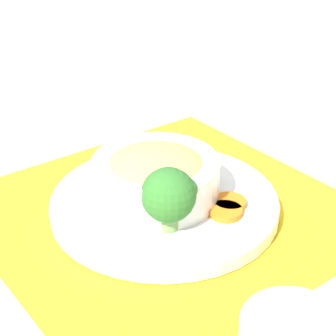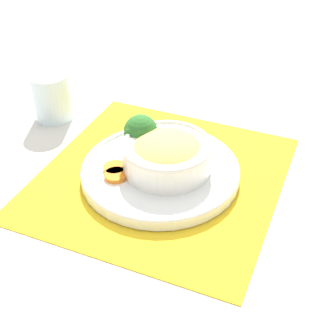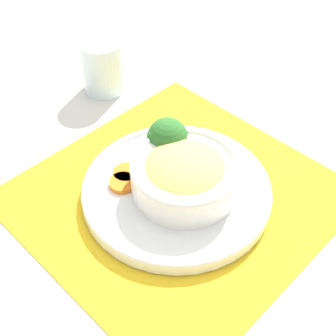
# 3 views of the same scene
# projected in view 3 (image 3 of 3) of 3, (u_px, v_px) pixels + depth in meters

# --- Properties ---
(ground_plane) EXTENTS (4.00, 4.00, 0.00)m
(ground_plane) POSITION_uv_depth(u_px,v_px,m) (176.00, 197.00, 0.69)
(ground_plane) COLOR beige
(placemat) EXTENTS (0.43, 0.42, 0.00)m
(placemat) POSITION_uv_depth(u_px,v_px,m) (176.00, 196.00, 0.69)
(placemat) COLOR yellow
(placemat) RESTS_ON ground_plane
(plate) EXTENTS (0.27, 0.27, 0.02)m
(plate) POSITION_uv_depth(u_px,v_px,m) (177.00, 190.00, 0.68)
(plate) COLOR white
(plate) RESTS_ON placemat
(bowl) EXTENTS (0.15, 0.15, 0.06)m
(bowl) POSITION_uv_depth(u_px,v_px,m) (185.00, 174.00, 0.65)
(bowl) COLOR silver
(bowl) RESTS_ON plate
(broccoli_floret) EXTENTS (0.06, 0.06, 0.07)m
(broccoli_floret) POSITION_uv_depth(u_px,v_px,m) (167.00, 138.00, 0.69)
(broccoli_floret) COLOR #759E51
(broccoli_floret) RESTS_ON plate
(carrot_slice_near) EXTENTS (0.04, 0.04, 0.01)m
(carrot_slice_near) POSITION_uv_depth(u_px,v_px,m) (126.00, 173.00, 0.69)
(carrot_slice_near) COLOR orange
(carrot_slice_near) RESTS_ON plate
(carrot_slice_middle) EXTENTS (0.04, 0.04, 0.01)m
(carrot_slice_middle) POSITION_uv_depth(u_px,v_px,m) (123.00, 183.00, 0.68)
(carrot_slice_middle) COLOR orange
(carrot_slice_middle) RESTS_ON plate
(water_glass) EXTENTS (0.08, 0.08, 0.10)m
(water_glass) POSITION_uv_depth(u_px,v_px,m) (103.00, 69.00, 0.85)
(water_glass) COLOR silver
(water_glass) RESTS_ON ground_plane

